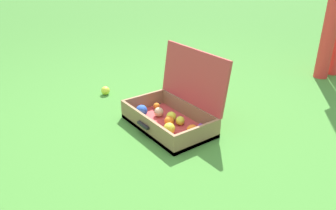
{
  "coord_description": "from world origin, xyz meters",
  "views": [
    {
      "loc": [
        1.44,
        -1.06,
        1.04
      ],
      "look_at": [
        -0.09,
        0.06,
        0.16
      ],
      "focal_mm": 35.23,
      "sensor_mm": 36.0,
      "label": 1
    }
  ],
  "objects": [
    {
      "name": "open_suitcase",
      "position": [
        -0.09,
        0.1,
        0.11
      ],
      "size": [
        0.6,
        0.44,
        0.48
      ],
      "color": "#B23838",
      "rests_on": "ground"
    },
    {
      "name": "ground_plane",
      "position": [
        0.0,
        0.0,
        0.0
      ],
      "size": [
        16.0,
        16.0,
        0.0
      ],
      "primitive_type": "plane",
      "color": "#3D7A2D"
    },
    {
      "name": "stray_ball_on_grass",
      "position": [
        -0.82,
        -0.03,
        0.03
      ],
      "size": [
        0.07,
        0.07,
        0.07
      ],
      "primitive_type": "sphere",
      "color": "#CCDB38",
      "rests_on": "ground"
    }
  ]
}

